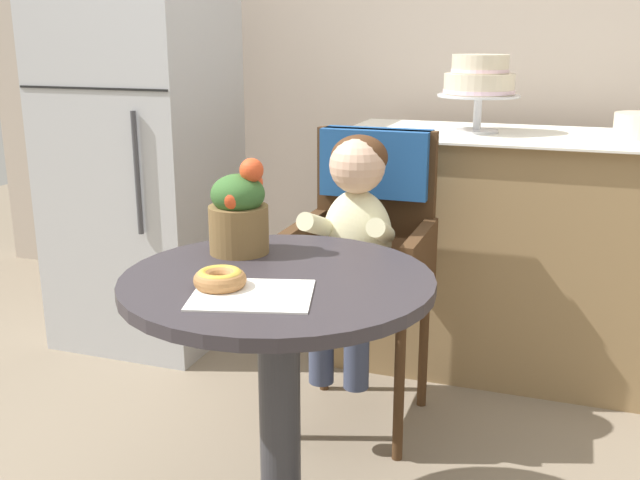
# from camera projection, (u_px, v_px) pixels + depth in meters

# --- Properties ---
(back_wall) EXTENTS (4.80, 0.10, 2.70)m
(back_wall) POSITION_uv_depth(u_px,v_px,m) (439.00, 10.00, 3.19)
(back_wall) COLOR #B2A393
(back_wall) RESTS_ON ground
(cafe_table) EXTENTS (0.72, 0.72, 0.72)m
(cafe_table) POSITION_uv_depth(u_px,v_px,m) (279.00, 361.00, 1.74)
(cafe_table) COLOR #332D33
(cafe_table) RESTS_ON ground
(wicker_chair) EXTENTS (0.42, 0.45, 0.95)m
(wicker_chair) POSITION_uv_depth(u_px,v_px,m) (369.00, 229.00, 2.39)
(wicker_chair) COLOR #472D19
(wicker_chair) RESTS_ON ground
(seated_child) EXTENTS (0.27, 0.32, 0.73)m
(seated_child) POSITION_uv_depth(u_px,v_px,m) (355.00, 230.00, 2.24)
(seated_child) COLOR beige
(seated_child) RESTS_ON ground
(paper_napkin) EXTENTS (0.30, 0.26, 0.00)m
(paper_napkin) POSITION_uv_depth(u_px,v_px,m) (252.00, 295.00, 1.55)
(paper_napkin) COLOR white
(paper_napkin) RESTS_ON cafe_table
(donut_front) EXTENTS (0.12, 0.12, 0.04)m
(donut_front) POSITION_uv_depth(u_px,v_px,m) (220.00, 278.00, 1.59)
(donut_front) COLOR #AD7542
(donut_front) RESTS_ON cafe_table
(flower_vase) EXTENTS (0.15, 0.15, 0.24)m
(flower_vase) POSITION_uv_depth(u_px,v_px,m) (239.00, 210.00, 1.83)
(flower_vase) COLOR brown
(flower_vase) RESTS_ON cafe_table
(display_counter) EXTENTS (1.56, 0.62, 0.90)m
(display_counter) POSITION_uv_depth(u_px,v_px,m) (548.00, 255.00, 2.76)
(display_counter) COLOR #93754C
(display_counter) RESTS_ON ground
(tiered_cake_stand) EXTENTS (0.30, 0.30, 0.28)m
(tiered_cake_stand) POSITION_uv_depth(u_px,v_px,m) (479.00, 81.00, 2.68)
(tiered_cake_stand) COLOR silver
(tiered_cake_stand) RESTS_ON display_counter
(refrigerator) EXTENTS (0.64, 0.63, 1.70)m
(refrigerator) POSITION_uv_depth(u_px,v_px,m) (141.00, 137.00, 2.98)
(refrigerator) COLOR #B7BABF
(refrigerator) RESTS_ON ground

